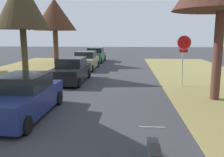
% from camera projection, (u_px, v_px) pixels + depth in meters
% --- Properties ---
extents(stop_sign_far, '(0.81, 0.36, 2.96)m').
position_uv_depth(stop_sign_far, '(184.00, 50.00, 13.95)').
color(stop_sign_far, '#9EA0A5').
rests_on(stop_sign_far, grass_verge_right).
extents(street_tree_left_mid_b, '(3.71, 3.71, 6.95)m').
position_uv_depth(street_tree_left_mid_b, '(21.00, 3.00, 16.50)').
color(street_tree_left_mid_b, '#484029').
rests_on(street_tree_left_mid_b, grass_verge_left).
extents(street_tree_left_far, '(4.26, 4.26, 6.50)m').
position_uv_depth(street_tree_left_far, '(55.00, 15.00, 23.94)').
color(street_tree_left_far, '#543423').
rests_on(street_tree_left_far, grass_verge_left).
extents(parked_sedan_navy, '(2.02, 4.44, 1.57)m').
position_uv_depth(parked_sedan_navy, '(23.00, 97.00, 9.13)').
color(parked_sedan_navy, navy).
rests_on(parked_sedan_navy, ground).
extents(parked_sedan_black, '(2.02, 4.44, 1.57)m').
position_uv_depth(parked_sedan_black, '(71.00, 71.00, 15.71)').
color(parked_sedan_black, black).
rests_on(parked_sedan_black, ground).
extents(parked_sedan_tan, '(2.02, 4.44, 1.57)m').
position_uv_depth(parked_sedan_tan, '(86.00, 61.00, 21.59)').
color(parked_sedan_tan, tan).
rests_on(parked_sedan_tan, ground).
extents(parked_sedan_green, '(2.02, 4.44, 1.57)m').
position_uv_depth(parked_sedan_green, '(95.00, 55.00, 27.48)').
color(parked_sedan_green, '#28663D').
rests_on(parked_sedan_green, ground).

